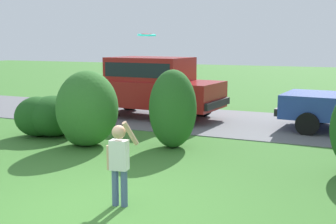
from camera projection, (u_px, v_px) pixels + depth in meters
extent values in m
plane|color=#3D752D|center=(92.00, 213.00, 6.14)|extent=(80.00, 80.00, 0.00)
cube|color=slate|center=(235.00, 122.00, 12.99)|extent=(28.00, 4.40, 0.02)
ellipsoid|color=#1E511C|center=(53.00, 116.00, 11.13)|extent=(1.44, 1.40, 1.04)
ellipsoid|color=#1E511C|center=(37.00, 116.00, 11.09)|extent=(1.13, 1.13, 1.02)
ellipsoid|color=#33702B|center=(87.00, 109.00, 10.00)|extent=(1.39, 1.52, 1.75)
ellipsoid|color=#33702B|center=(82.00, 130.00, 10.10)|extent=(0.81, 0.81, 0.73)
ellipsoid|color=#286023|center=(173.00, 109.00, 9.83)|extent=(1.07, 1.14, 1.78)
cylinder|color=black|center=(308.00, 124.00, 11.18)|extent=(0.62, 0.27, 0.60)
cylinder|color=black|center=(320.00, 114.00, 12.81)|extent=(0.62, 0.27, 0.60)
cube|color=black|center=(284.00, 109.00, 12.35)|extent=(0.26, 1.75, 0.20)
cube|color=maroon|center=(150.00, 93.00, 13.78)|extent=(4.63, 2.18, 0.80)
cube|color=maroon|center=(150.00, 69.00, 13.66)|extent=(2.59, 1.81, 0.72)
cube|color=black|center=(150.00, 69.00, 13.66)|extent=(2.40, 1.81, 0.43)
cylinder|color=black|center=(97.00, 108.00, 13.69)|extent=(0.70, 0.27, 0.68)
cylinder|color=black|center=(130.00, 101.00, 15.32)|extent=(0.70, 0.27, 0.68)
cylinder|color=black|center=(176.00, 115.00, 12.38)|extent=(0.70, 0.27, 0.68)
cylinder|color=black|center=(202.00, 106.00, 14.02)|extent=(0.70, 0.27, 0.68)
cube|color=black|center=(93.00, 95.00, 14.88)|extent=(0.26, 1.75, 0.20)
cube|color=black|center=(217.00, 104.00, 12.74)|extent=(0.26, 1.75, 0.20)
cylinder|color=#4C608C|center=(115.00, 187.00, 6.38)|extent=(0.10, 0.10, 0.55)
cylinder|color=#4C608C|center=(124.00, 188.00, 6.34)|extent=(0.10, 0.10, 0.55)
cube|color=white|center=(119.00, 155.00, 6.28)|extent=(0.28, 0.20, 0.44)
sphere|color=tan|center=(119.00, 132.00, 6.23)|extent=(0.20, 0.20, 0.20)
cylinder|color=tan|center=(130.00, 133.00, 6.24)|extent=(0.18, 0.26, 0.39)
cylinder|color=tan|center=(109.00, 158.00, 6.33)|extent=(0.07, 0.07, 0.36)
cylinder|color=#1EB7B2|center=(147.00, 35.00, 6.48)|extent=(0.28, 0.28, 0.05)
cylinder|color=red|center=(147.00, 35.00, 6.48)|extent=(0.16, 0.15, 0.04)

